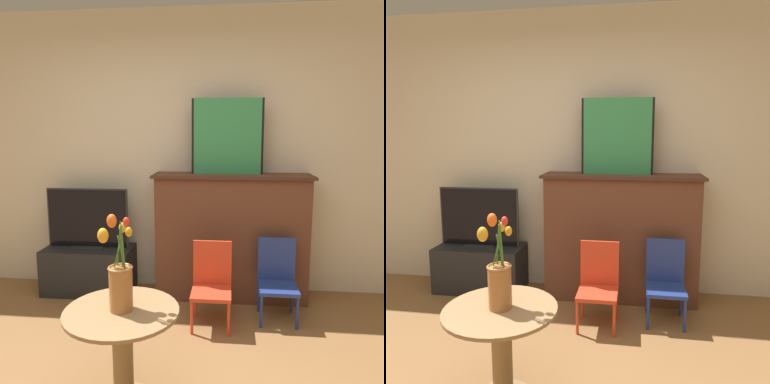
% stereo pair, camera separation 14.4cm
% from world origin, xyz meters
% --- Properties ---
extents(wall_back, '(8.00, 0.06, 2.70)m').
position_xyz_m(wall_back, '(0.00, 2.13, 1.35)').
color(wall_back, beige).
rests_on(wall_back, ground).
extents(fireplace_mantel, '(1.44, 0.43, 1.17)m').
position_xyz_m(fireplace_mantel, '(0.50, 1.91, 0.60)').
color(fireplace_mantel, brown).
rests_on(fireplace_mantel, ground).
extents(painting, '(0.65, 0.03, 0.68)m').
position_xyz_m(painting, '(0.46, 1.91, 1.51)').
color(painting, black).
rests_on(painting, fireplace_mantel).
extents(tv_stand, '(0.85, 0.42, 0.44)m').
position_xyz_m(tv_stand, '(-0.87, 1.87, 0.22)').
color(tv_stand, '#232326').
rests_on(tv_stand, ground).
extents(tv_monitor, '(0.79, 0.12, 0.58)m').
position_xyz_m(tv_monitor, '(-0.87, 1.87, 0.73)').
color(tv_monitor, '#2D2D2D').
rests_on(tv_monitor, tv_stand).
extents(chair_red, '(0.32, 0.32, 0.67)m').
position_xyz_m(chair_red, '(0.35, 1.37, 0.36)').
color(chair_red, red).
rests_on(chair_red, ground).
extents(chair_blue, '(0.32, 0.32, 0.67)m').
position_xyz_m(chair_blue, '(0.89, 1.53, 0.36)').
color(chair_blue, navy).
rests_on(chair_blue, ground).
extents(side_table, '(0.64, 0.64, 0.58)m').
position_xyz_m(side_table, '(-0.10, 0.37, 0.37)').
color(side_table, '#99754C').
rests_on(side_table, ground).
extents(vase_tulips, '(0.20, 0.20, 0.52)m').
position_xyz_m(vase_tulips, '(-0.10, 0.37, 0.76)').
color(vase_tulips, '#AD6B38').
rests_on(vase_tulips, side_table).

